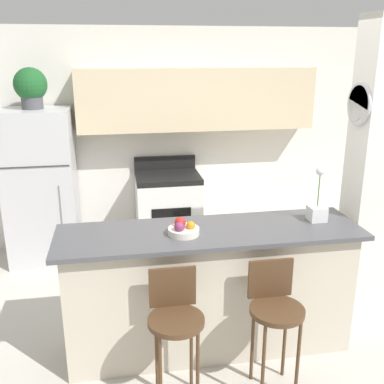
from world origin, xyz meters
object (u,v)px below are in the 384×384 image
at_px(potted_plant_on_fridge, 31,87).
at_px(fruit_bowl, 183,229).
at_px(bar_stool_left, 175,319).
at_px(bar_stool_right, 275,309).
at_px(orchid_vase, 317,207).
at_px(trash_bin, 99,246).
at_px(refrigerator, 41,187).
at_px(stove_range, 168,211).

xyz_separation_m(potted_plant_on_fridge, fruit_bowl, (1.28, -1.97, -0.88)).
relative_size(bar_stool_left, potted_plant_on_fridge, 2.19).
distance_m(bar_stool_right, orchid_vase, 0.92).
relative_size(bar_stool_left, bar_stool_right, 1.00).
bearing_deg(bar_stool_left, fruit_bowl, 74.69).
relative_size(fruit_bowl, trash_bin, 0.60).
distance_m(potted_plant_on_fridge, trash_bin, 1.85).
distance_m(refrigerator, fruit_bowl, 2.35).
bearing_deg(trash_bin, bar_stool_right, -60.75).
bearing_deg(fruit_bowl, trash_bin, 111.46).
relative_size(bar_stool_left, orchid_vase, 2.11).
relative_size(stove_range, orchid_vase, 2.45).
height_order(fruit_bowl, trash_bin, fruit_bowl).
bearing_deg(potted_plant_on_fridge, bar_stool_left, -64.68).
height_order(stove_range, orchid_vase, orchid_vase).
height_order(refrigerator, bar_stool_right, refrigerator).
distance_m(bar_stool_left, potted_plant_on_fridge, 2.99).
xyz_separation_m(potted_plant_on_fridge, trash_bin, (0.59, -0.22, -1.74)).
bearing_deg(refrigerator, trash_bin, -20.24).
distance_m(stove_range, fruit_bowl, 2.09).
distance_m(orchid_vase, fruit_bowl, 1.08).
relative_size(orchid_vase, trash_bin, 1.15).
height_order(bar_stool_right, orchid_vase, orchid_vase).
height_order(refrigerator, trash_bin, refrigerator).
bearing_deg(refrigerator, stove_range, 1.44).
xyz_separation_m(refrigerator, stove_range, (1.41, 0.04, -0.39)).
height_order(bar_stool_left, trash_bin, bar_stool_left).
bearing_deg(stove_range, refrigerator, -178.56).
height_order(potted_plant_on_fridge, trash_bin, potted_plant_on_fridge).
bearing_deg(trash_bin, orchid_vase, -43.09).
bearing_deg(bar_stool_left, orchid_vase, 25.19).
relative_size(stove_range, trash_bin, 2.82).
bearing_deg(refrigerator, bar_stool_right, -53.03).
bearing_deg(orchid_vase, fruit_bowl, -174.69).
distance_m(stove_range, trash_bin, 0.90).
bearing_deg(refrigerator, orchid_vase, -38.42).
bearing_deg(orchid_vase, bar_stool_left, -154.81).
bearing_deg(bar_stool_right, fruit_bowl, 139.88).
xyz_separation_m(refrigerator, potted_plant_on_fridge, (-0.00, 0.00, 1.08)).
height_order(bar_stool_right, potted_plant_on_fridge, potted_plant_on_fridge).
distance_m(fruit_bowl, trash_bin, 2.07).
relative_size(orchid_vase, fruit_bowl, 1.91).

